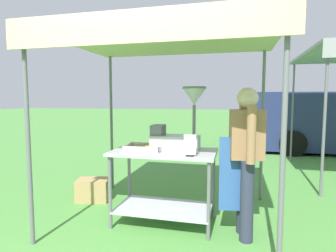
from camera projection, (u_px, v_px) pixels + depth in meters
The scene contains 8 objects.
ground_plane at pixel (205, 151), 8.06m from camera, with size 70.00×70.00×0.00m, color #519342.
stall_canopy at pixel (166, 44), 3.27m from camera, with size 2.58×2.11×2.23m.
donut_cart at pixel (164, 172), 3.32m from camera, with size 1.22×0.68×0.88m.
donut_tray at pixel (145, 149), 3.29m from camera, with size 0.44×0.31×0.07m.
donut_fryer at pixel (180, 128), 3.26m from camera, with size 0.64×0.28×0.75m.
menu_sign at pixel (190, 147), 2.95m from camera, with size 0.13×0.05×0.23m.
vendor at pixel (246, 155), 2.96m from camera, with size 0.46×0.54×1.61m.
supply_crate at pixel (93, 190), 4.13m from camera, with size 0.51×0.40×0.32m.
Camera 1 is at (0.87, -1.98, 1.48)m, focal length 29.88 mm.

